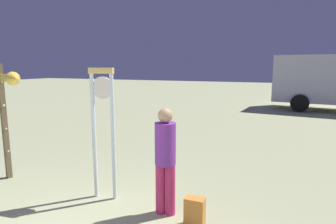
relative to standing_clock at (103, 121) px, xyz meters
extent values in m
cylinder|color=white|center=(-0.18, -0.03, -0.30)|extent=(0.07, 0.07, 2.22)
cylinder|color=white|center=(0.18, 0.02, -0.30)|extent=(0.07, 0.07, 2.22)
cube|color=#F6D169|center=(0.00, -0.01, 0.86)|extent=(0.45, 0.14, 0.10)
cylinder|color=white|center=(0.00, 0.02, 0.57)|extent=(0.38, 0.09, 0.38)
cube|color=black|center=(-0.01, 0.05, 0.57)|extent=(0.07, 0.02, 0.08)
cube|color=black|center=(-0.01, 0.05, 0.57)|extent=(0.06, 0.02, 0.14)
cube|color=brown|center=(-2.43, -0.02, -0.21)|extent=(0.13, 0.13, 2.40)
cube|color=yellow|center=(-2.04, -0.18, 0.72)|extent=(0.71, 0.33, 0.14)
cone|color=yellow|center=(-1.61, -0.35, 0.72)|extent=(0.30, 0.32, 0.25)
sphere|color=#F0E386|center=(-2.35, -0.05, -0.81)|extent=(0.04, 0.04, 0.04)
sphere|color=#FDE685|center=(-2.35, -0.05, -0.33)|extent=(0.04, 0.04, 0.04)
sphere|color=#FBEA84|center=(-2.35, -0.05, 0.15)|extent=(0.04, 0.04, 0.04)
sphere|color=#FFEB7F|center=(-2.35, -0.05, 0.63)|extent=(0.04, 0.04, 0.04)
cylinder|color=#C92F69|center=(1.14, -0.12, -0.99)|extent=(0.16, 0.16, 0.83)
cylinder|color=#C92F69|center=(1.30, -0.10, -0.99)|extent=(0.16, 0.16, 0.83)
cylinder|color=purple|center=(1.22, -0.11, -0.25)|extent=(0.33, 0.33, 0.66)
sphere|color=tan|center=(1.22, -0.11, 0.20)|extent=(0.23, 0.23, 0.23)
cube|color=orange|center=(1.77, -0.30, -1.18)|extent=(0.29, 0.18, 0.45)
cube|color=orange|center=(1.77, -0.19, -1.25)|extent=(0.20, 0.04, 0.20)
cube|color=silver|center=(4.66, 13.00, 0.27)|extent=(4.80, 2.85, 2.46)
cylinder|color=black|center=(3.65, 11.90, -0.96)|extent=(0.92, 0.35, 0.90)
cylinder|color=black|center=(3.92, 14.29, -0.96)|extent=(0.92, 0.35, 0.90)
camera|label=1|loc=(2.88, -4.01, 0.94)|focal=30.21mm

